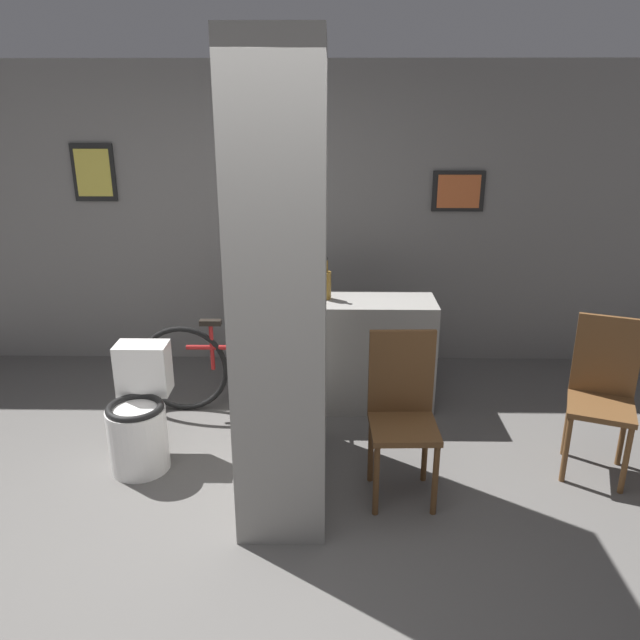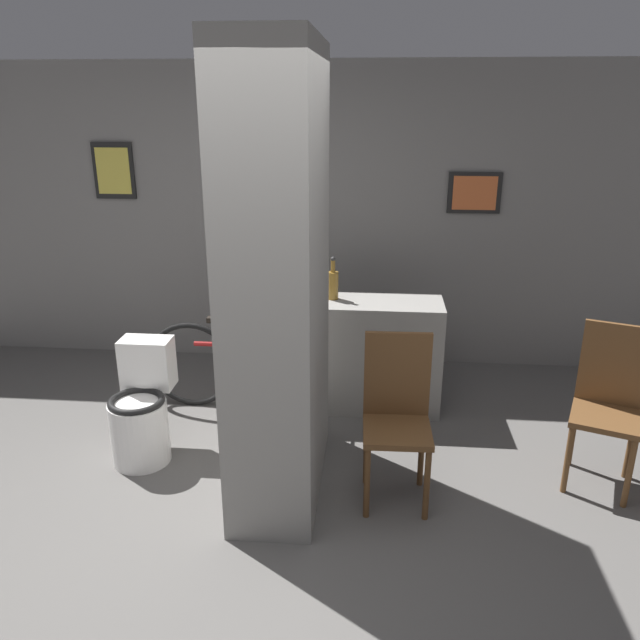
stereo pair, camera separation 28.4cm
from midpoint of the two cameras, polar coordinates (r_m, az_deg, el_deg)
name	(u,v)px [view 2 (the right image)]	position (r m, az deg, el deg)	size (l,w,h in m)	color
ground_plane	(241,541)	(3.65, -4.87, -19.53)	(14.00, 14.00, 0.00)	#5B5956
wall_back	(297,218)	(5.53, -0.59, 9.27)	(8.00, 0.09, 2.60)	gray
pillar_center	(279,285)	(3.54, -1.52, 3.23)	(0.51, 1.19, 2.60)	gray
counter_shelf	(346,354)	(4.83, 4.04, -3.13)	(1.45, 0.44, 0.87)	gray
toilet	(142,412)	(4.32, -14.18, -8.17)	(0.38, 0.54, 0.78)	white
chair_near_pillar	(397,412)	(3.76, 9.22, -8.32)	(0.41, 0.41, 1.02)	brown
chair_by_doorway	(608,400)	(4.29, 26.62, -6.58)	(0.51, 0.51, 1.02)	brown
bicycle	(250,365)	(4.81, -4.74, -4.18)	(1.61, 0.42, 0.75)	black
bottle_tall	(333,284)	(4.68, 2.93, 3.32)	(0.08, 0.08, 0.33)	olive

